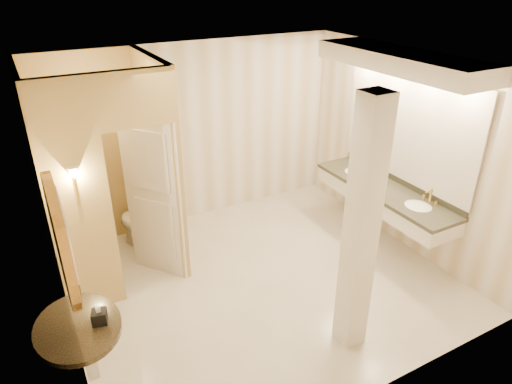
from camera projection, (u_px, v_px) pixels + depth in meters
floor at (260, 280)px, 5.85m from camera, size 4.50×4.50×0.00m
ceiling at (262, 66)px, 4.64m from camera, size 4.50×4.50×0.00m
wall_back at (196, 134)px, 6.82m from camera, size 4.50×0.02×2.70m
wall_front at (382, 280)px, 3.67m from camera, size 4.50×0.02×2.70m
wall_left at (52, 235)px, 4.28m from camera, size 0.02×4.00×2.70m
wall_right at (405, 151)px, 6.21m from camera, size 0.02×4.00×2.70m
toilet_closet at (140, 172)px, 5.50m from camera, size 1.50×1.55×2.70m
wall_sconce at (74, 175)px, 4.59m from camera, size 0.14×0.14×0.42m
vanity at (394, 135)px, 5.95m from camera, size 0.75×2.43×2.09m
console_shelf at (70, 281)px, 3.68m from camera, size 0.90×0.90×1.90m
pillar at (361, 231)px, 4.35m from camera, size 0.25×0.25×2.70m
tissue_box at (99, 317)px, 3.89m from camera, size 0.15×0.15×0.12m
toilet at (140, 224)px, 6.39m from camera, size 0.63×0.82×0.74m
soap_bottle_a at (373, 179)px, 6.37m from camera, size 0.07×0.07×0.13m
soap_bottle_b at (361, 174)px, 6.52m from camera, size 0.10×0.10×0.12m
soap_bottle_c at (363, 174)px, 6.45m from camera, size 0.10×0.10×0.20m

